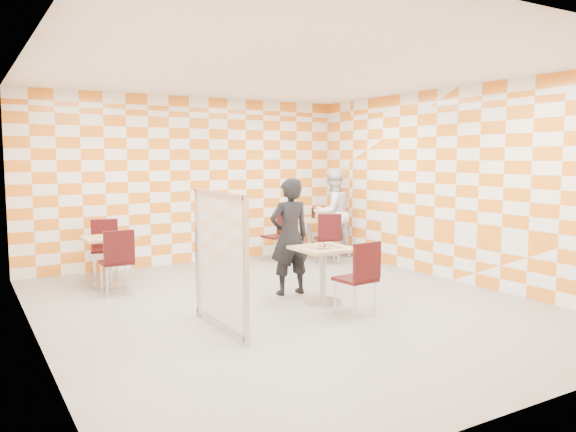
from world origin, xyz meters
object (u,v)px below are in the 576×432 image
at_px(second_table, 309,231).
at_px(chair_empty_near, 118,257).
at_px(main_table, 323,265).
at_px(partition, 220,260).
at_px(chair_main_front, 361,273).
at_px(sport_bottle, 299,214).
at_px(chair_second_side, 280,231).
at_px(man_dark, 289,237).
at_px(chair_second_front, 328,234).
at_px(soda_bottle, 313,213).
at_px(chair_empty_far, 105,243).
at_px(man_white, 333,213).
at_px(empty_table, 109,253).

bearing_deg(second_table, chair_empty_near, -163.93).
xyz_separation_m(main_table, partition, (-1.63, -0.37, 0.28)).
relative_size(chair_main_front, sport_bottle, 4.62).
height_order(chair_second_side, man_dark, man_dark).
xyz_separation_m(chair_main_front, chair_second_front, (1.58, 2.96, 0.00)).
bearing_deg(chair_empty_near, soda_bottle, 16.44).
relative_size(second_table, chair_second_front, 0.81).
distance_m(chair_main_front, chair_empty_far, 4.46).
relative_size(chair_main_front, soda_bottle, 4.02).
height_order(main_table, chair_main_front, chair_main_front).
distance_m(chair_empty_near, sport_bottle, 3.98).
height_order(chair_empty_far, man_white, man_white).
distance_m(chair_empty_near, chair_empty_far, 1.34).
relative_size(chair_second_side, sport_bottle, 4.62).
bearing_deg(chair_empty_near, man_white, 12.45).
relative_size(main_table, chair_main_front, 0.81).
xyz_separation_m(chair_empty_far, partition, (0.46, -3.52, 0.25)).
bearing_deg(chair_second_side, partition, -128.63).
height_order(chair_main_front, man_white, man_white).
height_order(second_table, empty_table, same).
relative_size(chair_main_front, man_white, 0.54).
distance_m(man_dark, soda_bottle, 3.05).
xyz_separation_m(chair_empty_near, partition, (0.58, -2.19, 0.25)).
height_order(chair_empty_far, man_dark, man_dark).
bearing_deg(man_dark, chair_empty_near, -26.54).
height_order(chair_empty_far, sport_bottle, sport_bottle).
bearing_deg(man_white, chair_second_side, -15.33).
distance_m(main_table, chair_main_front, 0.78).
height_order(second_table, sport_bottle, sport_bottle).
xyz_separation_m(chair_second_side, chair_empty_near, (-3.29, -1.20, 0.00)).
xyz_separation_m(second_table, man_dark, (-1.81, -2.29, 0.31)).
bearing_deg(second_table, chair_second_front, -96.70).
xyz_separation_m(empty_table, chair_empty_near, (-0.02, -0.61, 0.04)).
height_order(chair_second_side, partition, partition).
distance_m(chair_second_front, sport_bottle, 0.95).
distance_m(chair_second_side, chair_empty_near, 3.50).
bearing_deg(soda_bottle, chair_empty_far, 177.91).
xyz_separation_m(chair_main_front, man_white, (2.09, 3.55, 0.31)).
relative_size(empty_table, man_dark, 0.46).
bearing_deg(main_table, man_white, 52.82).
relative_size(chair_second_side, man_white, 0.54).
bearing_deg(chair_second_front, second_table, 83.30).
xyz_separation_m(chair_main_front, soda_bottle, (1.80, 3.79, 0.31)).
distance_m(partition, man_dark, 1.83).
bearing_deg(empty_table, chair_second_front, -3.76).
height_order(empty_table, partition, partition).
bearing_deg(man_dark, soda_bottle, -126.89).
bearing_deg(empty_table, chair_empty_near, -91.72).
relative_size(man_dark, soda_bottle, 7.11).
distance_m(second_table, sport_bottle, 0.39).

